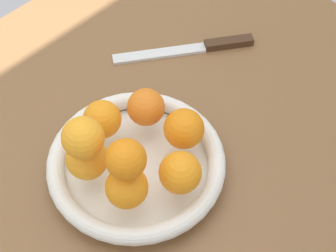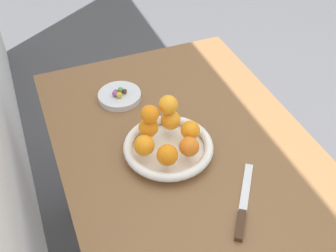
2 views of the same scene
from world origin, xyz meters
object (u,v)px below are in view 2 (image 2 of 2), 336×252
at_px(orange_5, 189,147).
at_px(dining_table, 186,167).
at_px(candy_dish, 120,96).
at_px(orange_3, 144,145).
at_px(candy_ball_0, 115,94).
at_px(candy_ball_1, 121,90).
at_px(candy_ball_3, 116,91).
at_px(candy_ball_4, 124,91).
at_px(orange_4, 167,155).
at_px(orange_0, 190,130).
at_px(knife, 243,206).
at_px(candy_ball_2, 119,95).
at_px(orange_1, 171,120).
at_px(orange_2, 148,128).
at_px(orange_7, 150,114).
at_px(fruit_bowl, 169,149).
at_px(orange_6, 168,105).

bearing_deg(orange_5, dining_table, -21.01).
relative_size(candy_dish, orange_3, 2.45).
bearing_deg(candy_ball_0, candy_ball_1, -62.03).
height_order(orange_5, candy_ball_1, orange_5).
height_order(candy_ball_3, candy_ball_4, candy_ball_4).
xyz_separation_m(dining_table, orange_4, (-0.07, 0.09, 0.16)).
height_order(orange_0, knife, orange_0).
xyz_separation_m(candy_dish, candy_ball_2, (-0.02, 0.01, 0.02)).
bearing_deg(orange_0, candy_ball_1, 21.64).
distance_m(dining_table, orange_1, 0.17).
xyz_separation_m(candy_ball_2, candy_ball_3, (0.03, 0.01, -0.00)).
xyz_separation_m(orange_2, orange_7, (-0.01, -0.00, 0.06)).
distance_m(orange_3, candy_ball_0, 0.31).
distance_m(orange_1, knife, 0.34).
xyz_separation_m(orange_3, knife, (-0.25, -0.19, -0.06)).
height_order(orange_2, knife, orange_2).
bearing_deg(candy_ball_1, dining_table, -159.57).
relative_size(dining_table, orange_5, 19.09).
height_order(orange_0, orange_5, same).
relative_size(orange_1, candy_ball_3, 4.02).
height_order(fruit_bowl, orange_2, orange_2).
height_order(orange_3, orange_7, orange_7).
bearing_deg(fruit_bowl, knife, -156.72).
xyz_separation_m(dining_table, candy_ball_1, (0.31, 0.11, 0.12)).
bearing_deg(orange_3, candy_dish, -3.31).
xyz_separation_m(candy_dish, orange_7, (-0.25, -0.02, 0.11)).
distance_m(orange_0, candy_ball_4, 0.32).
relative_size(orange_6, candy_ball_4, 3.47).
distance_m(dining_table, fruit_bowl, 0.13).
distance_m(candy_ball_1, candy_ball_4, 0.01).
xyz_separation_m(dining_table, orange_6, (0.06, 0.04, 0.22)).
height_order(orange_2, candy_ball_0, orange_2).
relative_size(orange_3, orange_4, 1.00).
bearing_deg(orange_0, candy_ball_0, 26.27).
relative_size(orange_2, knife, 0.26).
bearing_deg(orange_3, orange_5, -113.26).
bearing_deg(fruit_bowl, dining_table, -85.85).
height_order(orange_2, orange_6, orange_6).
bearing_deg(candy_ball_3, candy_ball_1, -92.97).
bearing_deg(candy_ball_2, fruit_bowl, -167.18).
height_order(orange_4, orange_5, orange_4).
bearing_deg(candy_ball_2, candy_ball_0, 39.41).
xyz_separation_m(fruit_bowl, candy_dish, (0.31, 0.06, -0.01)).
bearing_deg(candy_ball_0, orange_5, -162.12).
distance_m(orange_6, candy_ball_1, 0.27).
xyz_separation_m(candy_ball_0, candy_ball_2, (-0.01, -0.01, 0.00)).
bearing_deg(knife, fruit_bowl, 23.28).
bearing_deg(candy_dish, candy_ball_0, 113.77).
distance_m(fruit_bowl, orange_1, 0.09).
xyz_separation_m(orange_6, candy_ball_1, (0.24, 0.08, -0.10)).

